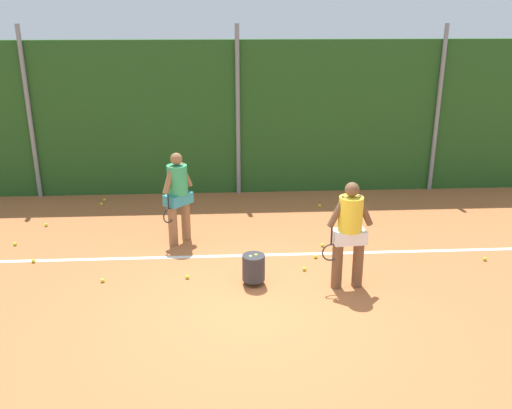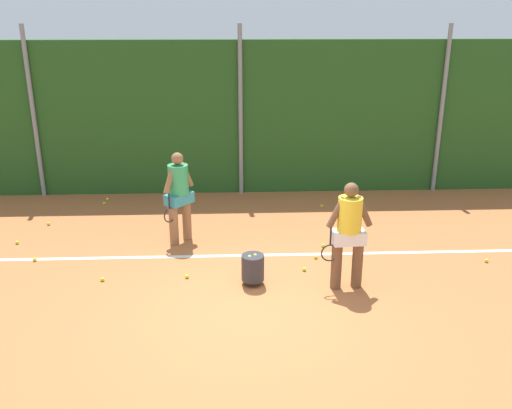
% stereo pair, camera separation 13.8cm
% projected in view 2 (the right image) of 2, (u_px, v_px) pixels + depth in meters
% --- Properties ---
extents(ground_plane, '(24.80, 24.80, 0.00)m').
position_uv_depth(ground_plane, '(245.00, 261.00, 9.57)').
color(ground_plane, '#B76638').
extents(hedge_fence_backdrop, '(16.12, 0.25, 3.52)m').
position_uv_depth(hedge_fence_backdrop, '(240.00, 118.00, 12.71)').
color(hedge_fence_backdrop, '#23511E').
rests_on(hedge_fence_backdrop, ground_plane).
extents(fence_post_left, '(0.10, 0.10, 3.86)m').
position_uv_depth(fence_post_left, '(33.00, 114.00, 12.29)').
color(fence_post_left, gray).
rests_on(fence_post_left, ground_plane).
extents(fence_post_center, '(0.10, 0.10, 3.86)m').
position_uv_depth(fence_post_center, '(241.00, 112.00, 12.49)').
color(fence_post_center, gray).
rests_on(fence_post_center, ground_plane).
extents(fence_post_right, '(0.10, 0.10, 3.86)m').
position_uv_depth(fence_post_right, '(442.00, 111.00, 12.68)').
color(fence_post_right, gray).
rests_on(fence_post_right, ground_plane).
extents(court_baseline_paint, '(11.78, 0.10, 0.01)m').
position_uv_depth(court_baseline_paint, '(245.00, 255.00, 9.76)').
color(court_baseline_paint, white).
rests_on(court_baseline_paint, ground_plane).
extents(player_foreground_near, '(0.79, 0.37, 1.72)m').
position_uv_depth(player_foreground_near, '(349.00, 230.00, 8.33)').
color(player_foreground_near, brown).
rests_on(player_foreground_near, ground_plane).
extents(player_midcourt, '(0.55, 0.66, 1.72)m').
position_uv_depth(player_midcourt, '(179.00, 193.00, 10.04)').
color(player_midcourt, '#8C603D').
rests_on(player_midcourt, ground_plane).
extents(ball_hopper, '(0.36, 0.36, 0.51)m').
position_uv_depth(ball_hopper, '(253.00, 267.00, 8.65)').
color(ball_hopper, '#2D2D33').
rests_on(ball_hopper, ground_plane).
extents(tennis_ball_0, '(0.07, 0.07, 0.07)m').
position_uv_depth(tennis_ball_0, '(49.00, 224.00, 11.14)').
color(tennis_ball_0, '#CCDB33').
rests_on(tennis_ball_0, ground_plane).
extents(tennis_ball_1, '(0.07, 0.07, 0.07)m').
position_uv_depth(tennis_ball_1, '(187.00, 276.00, 8.93)').
color(tennis_ball_1, '#CCDB33').
rests_on(tennis_ball_1, ground_plane).
extents(tennis_ball_2, '(0.07, 0.07, 0.07)m').
position_uv_depth(tennis_ball_2, '(104.00, 203.00, 12.32)').
color(tennis_ball_2, '#CCDB33').
rests_on(tennis_ball_2, ground_plane).
extents(tennis_ball_3, '(0.07, 0.07, 0.07)m').
position_uv_depth(tennis_ball_3, '(316.00, 257.00, 9.63)').
color(tennis_ball_3, '#CCDB33').
rests_on(tennis_ball_3, ground_plane).
extents(tennis_ball_4, '(0.07, 0.07, 0.07)m').
position_uv_depth(tennis_ball_4, '(323.00, 245.00, 10.10)').
color(tennis_ball_4, '#CCDB33').
rests_on(tennis_ball_4, ground_plane).
extents(tennis_ball_5, '(0.07, 0.07, 0.07)m').
position_uv_depth(tennis_ball_5, '(304.00, 269.00, 9.17)').
color(tennis_ball_5, '#CCDB33').
rests_on(tennis_ball_5, ground_plane).
extents(tennis_ball_6, '(0.07, 0.07, 0.07)m').
position_uv_depth(tennis_ball_6, '(102.00, 279.00, 8.83)').
color(tennis_ball_6, '#CCDB33').
rests_on(tennis_ball_6, ground_plane).
extents(tennis_ball_7, '(0.07, 0.07, 0.07)m').
position_uv_depth(tennis_ball_7, '(35.00, 259.00, 9.54)').
color(tennis_ball_7, '#CCDB33').
rests_on(tennis_ball_7, ground_plane).
extents(tennis_ball_8, '(0.07, 0.07, 0.07)m').
position_uv_depth(tennis_ball_8, '(17.00, 242.00, 10.24)').
color(tennis_ball_8, '#CCDB33').
rests_on(tennis_ball_8, ground_plane).
extents(tennis_ball_9, '(0.07, 0.07, 0.07)m').
position_uv_depth(tennis_ball_9, '(487.00, 261.00, 9.49)').
color(tennis_ball_9, '#CCDB33').
rests_on(tennis_ball_9, ground_plane).
extents(tennis_ball_10, '(0.07, 0.07, 0.07)m').
position_uv_depth(tennis_ball_10, '(107.00, 199.00, 12.59)').
color(tennis_ball_10, '#CCDB33').
rests_on(tennis_ball_10, ground_plane).
extents(tennis_ball_11, '(0.07, 0.07, 0.07)m').
position_uv_depth(tennis_ball_11, '(322.00, 206.00, 12.15)').
color(tennis_ball_11, '#CCDB33').
rests_on(tennis_ball_11, ground_plane).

